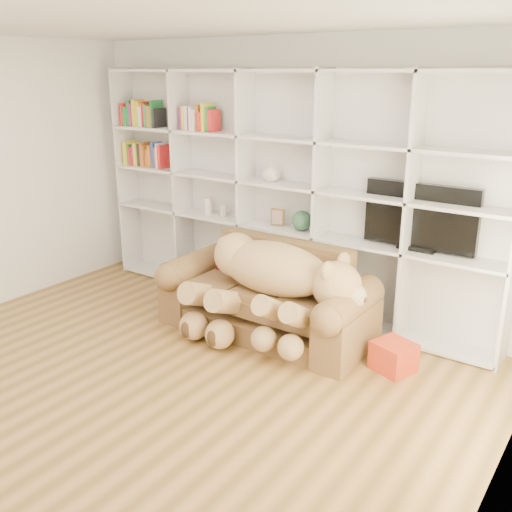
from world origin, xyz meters
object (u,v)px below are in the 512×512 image
Objects in this scene: teddy_bear at (269,280)px; tv at (420,217)px; sofa at (268,300)px; gift_box at (394,356)px.

teddy_bear is 1.62× the size of tv.
tv is at bearing 28.69° from sofa.
gift_box is at bearing 12.80° from teddy_bear.
tv is at bearing 43.23° from teddy_bear.
gift_box is at bearing -0.89° from sofa.
tv is (-0.10, 0.66, 1.03)m from gift_box.
sofa is at bearing 132.90° from teddy_bear.
teddy_bear is 1.24m from gift_box.
tv reaches higher than gift_box.
gift_box is 1.23m from tv.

